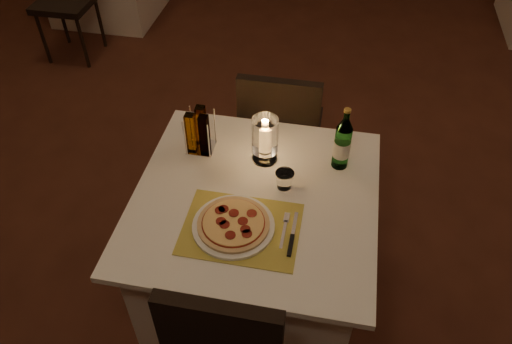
% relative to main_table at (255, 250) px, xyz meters
% --- Properties ---
extents(floor, '(8.00, 10.00, 0.02)m').
position_rel_main_table_xyz_m(floor, '(-0.11, 0.71, -0.38)').
color(floor, '#4C2318').
rests_on(floor, ground).
extents(main_table, '(1.00, 1.00, 0.74)m').
position_rel_main_table_xyz_m(main_table, '(0.00, 0.00, 0.00)').
color(main_table, white).
rests_on(main_table, ground).
extents(chair_far, '(0.42, 0.42, 0.90)m').
position_rel_main_table_xyz_m(chair_far, '(0.00, 0.71, 0.18)').
color(chair_far, black).
rests_on(chair_far, ground).
extents(placemat, '(0.45, 0.34, 0.00)m').
position_rel_main_table_xyz_m(placemat, '(-0.02, -0.18, 0.37)').
color(placemat, gold).
rests_on(placemat, main_table).
extents(plate, '(0.32, 0.32, 0.01)m').
position_rel_main_table_xyz_m(plate, '(-0.05, -0.18, 0.38)').
color(plate, white).
rests_on(plate, placemat).
extents(pizza, '(0.28, 0.28, 0.02)m').
position_rel_main_table_xyz_m(pizza, '(-0.05, -0.18, 0.39)').
color(pizza, '#D8B77F').
rests_on(pizza, plate).
extents(fork, '(0.02, 0.18, 0.00)m').
position_rel_main_table_xyz_m(fork, '(0.15, -0.15, 0.37)').
color(fork, silver).
rests_on(fork, placemat).
extents(knife, '(0.02, 0.22, 0.01)m').
position_rel_main_table_xyz_m(knife, '(0.18, -0.21, 0.37)').
color(knife, black).
rests_on(knife, placemat).
extents(tumbler, '(0.08, 0.08, 0.08)m').
position_rel_main_table_xyz_m(tumbler, '(0.11, 0.08, 0.41)').
color(tumbler, white).
rests_on(tumbler, main_table).
extents(water_bottle, '(0.07, 0.07, 0.30)m').
position_rel_main_table_xyz_m(water_bottle, '(0.33, 0.26, 0.49)').
color(water_bottle, '#5BAA5C').
rests_on(water_bottle, main_table).
extents(hurricane_candle, '(0.11, 0.11, 0.22)m').
position_rel_main_table_xyz_m(hurricane_candle, '(-0.00, 0.23, 0.49)').
color(hurricane_candle, white).
rests_on(hurricane_candle, main_table).
extents(cruet_caddy, '(0.12, 0.12, 0.21)m').
position_rel_main_table_xyz_m(cruet_caddy, '(-0.30, 0.24, 0.46)').
color(cruet_caddy, white).
rests_on(cruet_caddy, main_table).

